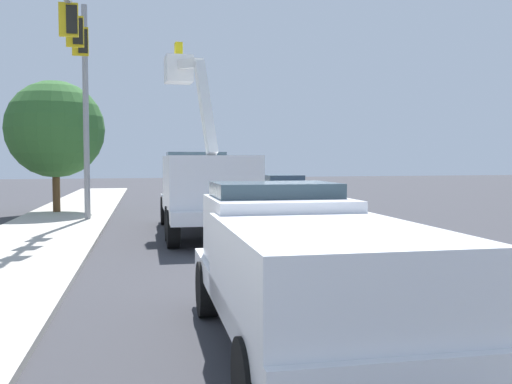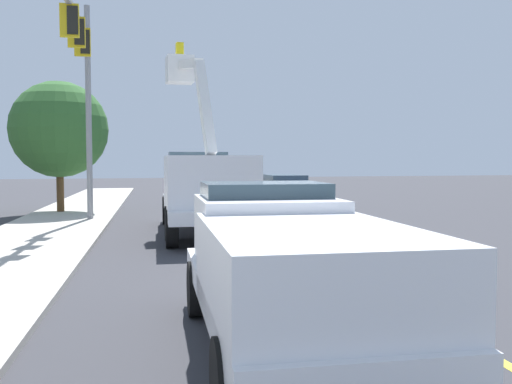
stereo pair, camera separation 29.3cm
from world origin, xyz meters
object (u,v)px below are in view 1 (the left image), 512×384
at_px(service_pickup_truck, 301,264).
at_px(passing_minivan, 279,189).
at_px(utility_bucket_truck, 202,184).
at_px(traffic_cone_mid_rear, 282,229).
at_px(traffic_cone_trailing, 236,209).
at_px(traffic_signal_mast, 81,70).
at_px(traffic_cone_mid_front, 334,264).

bearing_deg(service_pickup_truck, passing_minivan, -17.45).
xyz_separation_m(utility_bucket_truck, service_pickup_truck, (-11.61, 0.88, -0.48)).
height_order(utility_bucket_truck, traffic_cone_mid_rear, utility_bucket_truck).
relative_size(traffic_cone_trailing, traffic_signal_mast, 0.10).
height_order(traffic_cone_mid_front, traffic_cone_trailing, traffic_cone_trailing).
bearing_deg(traffic_cone_mid_front, traffic_cone_trailing, -4.51).
xyz_separation_m(traffic_cone_mid_front, traffic_cone_trailing, (11.87, -0.94, 0.01)).
distance_m(passing_minivan, traffic_cone_mid_front, 16.53).
bearing_deg(traffic_cone_mid_front, traffic_signal_mast, 24.17).
bearing_deg(traffic_cone_trailing, traffic_signal_mast, 98.99).
xyz_separation_m(utility_bucket_truck, traffic_cone_mid_rear, (-2.53, -1.92, -1.23)).
xyz_separation_m(traffic_cone_mid_rear, traffic_cone_trailing, (6.25, -0.11, 0.04)).
bearing_deg(utility_bucket_truck, traffic_cone_mid_rear, -142.77).
bearing_deg(utility_bucket_truck, traffic_cone_trailing, -28.66).
xyz_separation_m(traffic_cone_trailing, traffic_signal_mast, (-0.92, 5.85, 5.18)).
xyz_separation_m(traffic_cone_mid_front, traffic_signal_mast, (10.95, 4.91, 5.20)).
bearing_deg(traffic_signal_mast, traffic_cone_mid_rear, -132.84).
bearing_deg(traffic_cone_trailing, service_pickup_truck, 169.25).
bearing_deg(passing_minivan, service_pickup_truck, 162.55).
height_order(utility_bucket_truck, service_pickup_truck, utility_bucket_truck).
xyz_separation_m(utility_bucket_truck, traffic_signal_mast, (2.79, 3.82, 3.99)).
xyz_separation_m(service_pickup_truck, traffic_cone_trailing, (15.33, -2.91, -0.71)).
height_order(service_pickup_truck, traffic_cone_trailing, service_pickup_truck).
xyz_separation_m(service_pickup_truck, traffic_cone_mid_rear, (9.08, -2.80, -0.75)).
relative_size(utility_bucket_truck, passing_minivan, 1.70).
height_order(passing_minivan, traffic_cone_mid_front, passing_minivan).
relative_size(service_pickup_truck, traffic_cone_mid_front, 7.12).
distance_m(traffic_cone_mid_rear, traffic_signal_mast, 9.41).
bearing_deg(passing_minivan, traffic_cone_trailing, 142.13).
bearing_deg(traffic_cone_mid_rear, traffic_signal_mast, 47.16).
xyz_separation_m(traffic_cone_mid_rear, traffic_signal_mast, (5.32, 5.74, 5.23)).
distance_m(service_pickup_truck, traffic_cone_trailing, 15.62).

